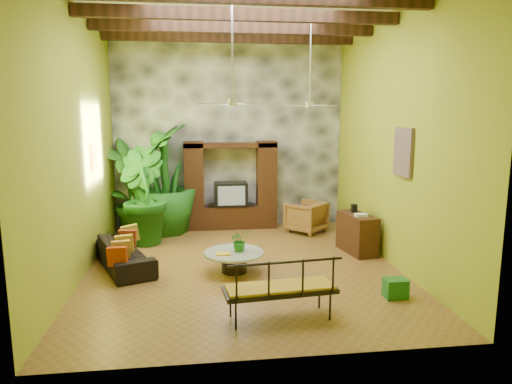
{
  "coord_description": "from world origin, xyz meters",
  "views": [
    {
      "loc": [
        -0.84,
        -8.67,
        3.01
      ],
      "look_at": [
        0.3,
        0.2,
        1.47
      ],
      "focal_mm": 32.0,
      "sensor_mm": 36.0,
      "label": 1
    }
  ],
  "objects": [
    {
      "name": "back_wall",
      "position": [
        0.0,
        3.5,
        2.5
      ],
      "size": [
        6.0,
        0.02,
        5.0
      ],
      "primitive_type": "cube",
      "color": "#9EA826",
      "rests_on": "ground"
    },
    {
      "name": "tall_plant_b",
      "position": [
        -2.15,
        1.97,
        1.13
      ],
      "size": [
        1.57,
        1.6,
        2.26
      ],
      "primitive_type": "imported",
      "rotation": [
        0.0,
        0.0,
        2.28
      ],
      "color": "#165718",
      "rests_on": "ground"
    },
    {
      "name": "ceiling_beams",
      "position": [
        0.0,
        0.0,
        4.78
      ],
      "size": [
        5.95,
        5.36,
        0.22
      ],
      "color": "#361C11",
      "rests_on": "ceiling"
    },
    {
      "name": "iron_bench",
      "position": [
        0.32,
        -2.48,
        0.53
      ],
      "size": [
        1.7,
        0.76,
        0.57
      ],
      "rotation": [
        0.0,
        0.0,
        0.1
      ],
      "color": "black",
      "rests_on": "ground"
    },
    {
      "name": "tall_plant_a",
      "position": [
        -2.61,
        3.01,
        1.2
      ],
      "size": [
        1.53,
        1.47,
        2.41
      ],
      "primitive_type": "imported",
      "rotation": [
        0.0,
        0.0,
        0.68
      ],
      "color": "#215E18",
      "rests_on": "ground"
    },
    {
      "name": "green_bin",
      "position": [
        2.36,
        -1.87,
        0.16
      ],
      "size": [
        0.37,
        0.28,
        0.32
      ],
      "primitive_type": "cube",
      "rotation": [
        0.0,
        0.0,
        0.01
      ],
      "color": "#1B6736",
      "rests_on": "ground"
    },
    {
      "name": "centerpiece_plant",
      "position": [
        -0.07,
        -0.23,
        0.61
      ],
      "size": [
        0.45,
        0.41,
        0.41
      ],
      "primitive_type": "imported",
      "rotation": [
        0.0,
        0.0,
        0.27
      ],
      "color": "#1C671B",
      "rests_on": "coffee_table"
    },
    {
      "name": "side_console",
      "position": [
        2.58,
        0.62,
        0.42
      ],
      "size": [
        0.65,
        1.12,
        0.85
      ],
      "primitive_type": "cube",
      "rotation": [
        0.0,
        0.0,
        0.17
      ],
      "color": "#372011",
      "rests_on": "ground"
    },
    {
      "name": "wall_art_mask",
      "position": [
        -2.96,
        1.0,
        2.1
      ],
      "size": [
        0.06,
        0.32,
        0.55
      ],
      "primitive_type": "cube",
      "color": "gold",
      "rests_on": "left_wall"
    },
    {
      "name": "wicker_armchair",
      "position": [
        1.88,
        2.47,
        0.4
      ],
      "size": [
        1.21,
        1.22,
        0.79
      ],
      "primitive_type": "imported",
      "rotation": [
        0.0,
        0.0,
        3.88
      ],
      "color": "olive",
      "rests_on": "ground"
    },
    {
      "name": "tall_plant_c",
      "position": [
        -1.7,
        2.88,
        1.38
      ],
      "size": [
        1.7,
        1.7,
        2.77
      ],
      "primitive_type": "imported",
      "rotation": [
        0.0,
        0.0,
        4.82
      ],
      "color": "#1D631A",
      "rests_on": "ground"
    },
    {
      "name": "ceiling_fan_front",
      "position": [
        -0.2,
        -0.4,
        3.4
      ],
      "size": [
        1.28,
        1.28,
        1.86
      ],
      "color": "silver",
      "rests_on": "ceiling"
    },
    {
      "name": "right_wall",
      "position": [
        3.0,
        0.0,
        2.5
      ],
      "size": [
        0.02,
        7.0,
        5.0
      ],
      "primitive_type": "cube",
      "color": "#9EA826",
      "rests_on": "ground"
    },
    {
      "name": "left_wall",
      "position": [
        -3.0,
        0.0,
        2.5
      ],
      "size": [
        0.02,
        7.0,
        5.0
      ],
      "primitive_type": "cube",
      "color": "#9EA826",
      "rests_on": "ground"
    },
    {
      "name": "ceiling",
      "position": [
        0.0,
        0.0,
        5.0
      ],
      "size": [
        6.0,
        7.0,
        0.02
      ],
      "primitive_type": "cube",
      "color": "silver",
      "rests_on": "back_wall"
    },
    {
      "name": "coffee_table",
      "position": [
        -0.19,
        -0.3,
        0.26
      ],
      "size": [
        1.15,
        1.15,
        0.4
      ],
      "rotation": [
        0.0,
        0.0,
        0.19
      ],
      "color": "black",
      "rests_on": "ground"
    },
    {
      "name": "wall_art_painting",
      "position": [
        2.96,
        -0.6,
        2.3
      ],
      "size": [
        0.06,
        0.7,
        0.9
      ],
      "primitive_type": "cube",
      "color": "#224E7F",
      "rests_on": "right_wall"
    },
    {
      "name": "stone_accent_wall",
      "position": [
        0.0,
        3.44,
        2.5
      ],
      "size": [
        5.98,
        0.1,
        4.98
      ],
      "primitive_type": "cube",
      "color": "#3C3E44",
      "rests_on": "ground"
    },
    {
      "name": "entertainment_center",
      "position": [
        0.0,
        3.14,
        0.97
      ],
      "size": [
        2.4,
        0.55,
        2.3
      ],
      "color": "black",
      "rests_on": "ground"
    },
    {
      "name": "sofa",
      "position": [
        -2.3,
        0.18,
        0.28
      ],
      "size": [
        1.42,
        2.09,
        0.57
      ],
      "primitive_type": "imported",
      "rotation": [
        0.0,
        0.0,
        1.95
      ],
      "color": "black",
      "rests_on": "ground"
    },
    {
      "name": "yellow_tray",
      "position": [
        -0.41,
        -0.44,
        0.41
      ],
      "size": [
        0.27,
        0.2,
        0.03
      ],
      "primitive_type": "cube",
      "rotation": [
        0.0,
        0.0,
        0.01
      ],
      "color": "yellow",
      "rests_on": "coffee_table"
    },
    {
      "name": "ceiling_fan_back",
      "position": [
        1.6,
        1.2,
        3.4
      ],
      "size": [
        1.28,
        1.28,
        1.86
      ],
      "color": "silver",
      "rests_on": "ceiling"
    },
    {
      "name": "ground",
      "position": [
        0.0,
        0.0,
        0.0
      ],
      "size": [
        7.0,
        7.0,
        0.0
      ],
      "primitive_type": "plane",
      "color": "brown",
      "rests_on": "ground"
    }
  ]
}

